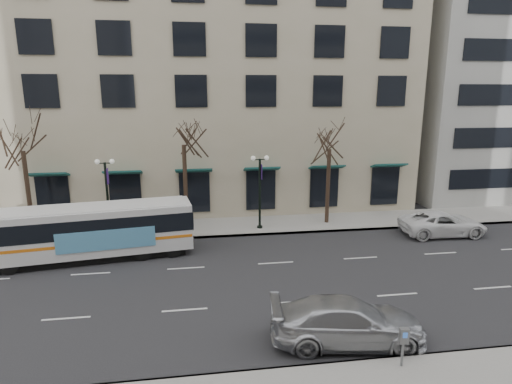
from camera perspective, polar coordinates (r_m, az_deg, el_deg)
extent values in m
plane|color=black|center=(21.94, -9.40, -12.38)|extent=(160.00, 160.00, 0.00)
cube|color=gray|center=(30.59, 0.27, -4.46)|extent=(80.00, 4.00, 0.15)
cube|color=tan|center=(40.92, -12.56, 16.70)|extent=(40.00, 20.00, 24.00)
cylinder|color=black|center=(31.20, -28.05, -0.39)|extent=(0.28, 0.28, 5.74)
cylinder|color=black|center=(29.31, -9.38, 0.44)|extent=(0.28, 0.28, 5.95)
cylinder|color=black|center=(30.81, 9.56, 0.61)|extent=(0.28, 0.28, 5.46)
cylinder|color=black|center=(29.38, -19.15, -1.06)|extent=(0.16, 0.16, 5.00)
cylinder|color=black|center=(30.02, -18.81, -5.41)|extent=(0.36, 0.36, 0.30)
cube|color=black|center=(28.89, -19.53, 3.65)|extent=(0.90, 0.06, 0.06)
sphere|color=silver|center=(28.96, -20.42, 3.80)|extent=(0.32, 0.32, 0.32)
sphere|color=silver|center=(28.79, -18.66, 3.89)|extent=(0.32, 0.32, 0.32)
cube|color=#3A1C6A|center=(29.01, -19.16, 2.01)|extent=(0.04, 0.45, 1.00)
cylinder|color=black|center=(29.16, 0.51, -0.40)|extent=(0.16, 0.16, 5.00)
cylinder|color=black|center=(29.81, 0.50, -4.79)|extent=(0.36, 0.36, 0.30)
cube|color=black|center=(28.67, 0.52, 4.36)|extent=(0.90, 0.06, 0.06)
sphere|color=silver|center=(28.59, -0.38, 4.53)|extent=(0.32, 0.32, 0.32)
sphere|color=silver|center=(28.72, 1.41, 4.57)|extent=(0.32, 0.32, 0.32)
cube|color=#3A1C6A|center=(28.83, 0.75, 2.69)|extent=(0.04, 0.45, 1.00)
cube|color=silver|center=(26.17, -21.32, -4.74)|extent=(11.64, 4.03, 2.61)
cube|color=black|center=(26.64, -21.05, -7.75)|extent=(10.70, 3.61, 0.43)
cube|color=black|center=(26.02, -20.77, -3.86)|extent=(11.20, 4.00, 1.05)
cube|color=orange|center=(26.30, -21.23, -5.67)|extent=(11.53, 4.04, 0.17)
cube|color=#4E93BF|center=(24.97, -19.31, -6.06)|extent=(5.19, 0.78, 1.14)
cube|color=silver|center=(25.80, -21.57, -1.92)|extent=(11.04, 3.70, 0.08)
cylinder|color=black|center=(26.26, -30.06, -8.53)|extent=(0.98, 0.40, 0.95)
cylinder|color=black|center=(28.25, -29.05, -6.92)|extent=(0.98, 0.40, 0.95)
cylinder|color=black|center=(25.42, -14.81, -7.79)|extent=(0.98, 0.40, 0.95)
cylinder|color=black|center=(27.47, -14.96, -6.17)|extent=(0.98, 0.40, 0.95)
cylinder|color=black|center=(25.49, -10.93, -7.51)|extent=(0.98, 0.40, 0.95)
cylinder|color=black|center=(27.54, -11.38, -5.92)|extent=(0.98, 0.40, 0.95)
imported|color=#B8BAC1|center=(17.47, 12.11, -16.52)|extent=(6.17, 3.10, 1.72)
imported|color=white|center=(31.28, 23.65, -3.87)|extent=(5.70, 2.78, 1.56)
cylinder|color=slate|center=(16.58, 18.93, -19.63)|extent=(0.09, 0.09, 1.00)
cube|color=slate|center=(16.23, 19.12, -17.65)|extent=(0.33, 0.24, 0.55)
cube|color=blue|center=(16.13, 19.35, -17.58)|extent=(0.16, 0.04, 0.20)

